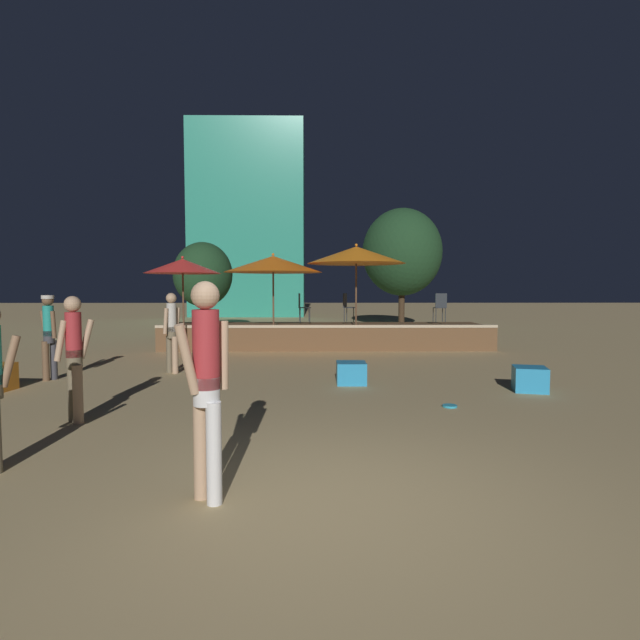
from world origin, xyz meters
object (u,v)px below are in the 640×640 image
Objects in this scene: patio_umbrella_0 at (183,266)px; person_0 at (49,333)px; cube_seat_0 at (351,373)px; bistro_chair_0 at (347,305)px; person_4 at (74,354)px; patio_umbrella_2 at (273,264)px; bistro_chair_2 at (440,305)px; cube_seat_2 at (530,379)px; person_3 at (172,330)px; background_tree_0 at (402,252)px; background_tree_1 at (203,275)px; person_2 at (206,379)px; patio_umbrella_1 at (356,255)px; bistro_chair_1 at (302,305)px; frisbee_disc at (450,406)px.

patio_umbrella_0 is 4.66m from person_0.
cube_seat_0 is 6.47m from bistro_chair_0.
person_4 is 10.05m from bistro_chair_0.
bistro_chair_2 is at bearing 11.73° from patio_umbrella_2.
patio_umbrella_0 is 4.08× the size of cube_seat_2.
person_3 is (-1.88, -3.74, -1.58)m from patio_umbrella_2.
background_tree_1 is at bearing -170.18° from background_tree_0.
patio_umbrella_0 is 3.70m from person_3.
cube_seat_2 is 0.18× the size of background_tree_1.
bistro_chair_0 is 8.11m from background_tree_0.
person_3 is 8.50m from bistro_chair_2.
person_0 is 11.69m from background_tree_1.
bistro_chair_2 is at bearing 61.89° from cube_seat_0.
bistro_chair_0 is at bearing -57.45° from person_2.
patio_umbrella_1 reaches higher than person_0.
background_tree_0 reaches higher than cube_seat_0.
cube_seat_0 is (4.37, -4.59, -2.23)m from patio_umbrella_0.
cube_seat_0 is at bearing -69.44° from patio_umbrella_2.
bistro_chair_2 is at bearing 11.02° from patio_umbrella_0.
cube_seat_2 is 0.74× the size of bistro_chair_0.
bistro_chair_2 is (9.20, 5.60, 0.37)m from person_0.
person_2 is at bearing -107.21° from cube_seat_0.
background_tree_0 is (7.12, 12.31, 2.55)m from person_3.
bistro_chair_1 is at bearing 120.94° from cube_seat_2.
patio_umbrella_2 is at bearing 140.38° from bistro_chair_0.
cube_seat_0 is 3.20m from cube_seat_2.
background_tree_0 reaches higher than patio_umbrella_1.
patio_umbrella_0 is 1.58× the size of person_3.
person_4 is (-7.06, -1.99, 0.72)m from cube_seat_2.
patio_umbrella_2 is 6.30m from person_0.
frisbee_disc is 0.06× the size of background_tree_1.
person_4 is 7.69× the size of frisbee_disc.
background_tree_0 is at bearing -62.60° from person_2.
person_2 is (2.74, -9.84, -1.39)m from patio_umbrella_0.
bistro_chair_2 is at bearing -71.03° from person_2.
cube_seat_2 is 0.36× the size of person_2.
patio_umbrella_0 is 9.00m from frisbee_disc.
bistro_chair_0 is at bearing 20.56° from patio_umbrella_0.
patio_umbrella_0 is at bearing -81.76° from background_tree_1.
patio_umbrella_1 is at bearing 156.53° from person_0.
patio_umbrella_1 is 8.13m from person_0.
bistro_chair_0 is (-0.16, 1.33, -1.47)m from patio_umbrella_1.
background_tree_1 reaches higher than person_3.
person_2 is 1.09× the size of person_3.
patio_umbrella_1 is 1.84× the size of person_0.
bistro_chair_0 is at bearing -44.43° from background_tree_1.
bistro_chair_1 is at bearing -50.44° from person_2.
person_3 is 0.31× the size of background_tree_0.
background_tree_0 reaches higher than patio_umbrella_0.
bistro_chair_1 is (-1.61, 1.26, -1.47)m from patio_umbrella_1.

